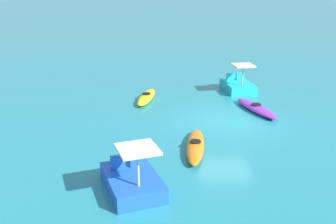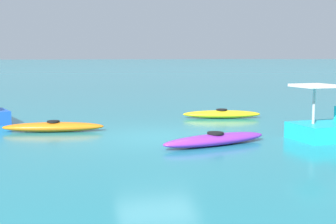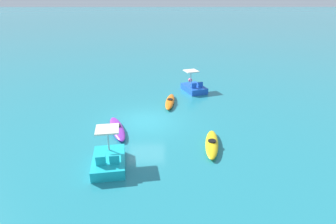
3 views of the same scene
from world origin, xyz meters
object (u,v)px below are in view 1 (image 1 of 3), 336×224
(pedal_boat_blue, at_px, (132,180))
(pedal_boat_cyan, at_px, (238,85))
(kayak_orange, at_px, (195,146))
(kayak_purple, at_px, (256,108))
(kayak_yellow, at_px, (146,97))

(pedal_boat_blue, bearing_deg, pedal_boat_cyan, 154.47)
(kayak_orange, height_order, pedal_boat_blue, pedal_boat_blue)
(kayak_purple, relative_size, pedal_boat_blue, 1.26)
(kayak_orange, xyz_separation_m, pedal_boat_blue, (2.94, -2.18, 0.17))
(kayak_orange, xyz_separation_m, pedal_boat_cyan, (-8.30, 3.19, 0.17))
(kayak_purple, height_order, pedal_boat_blue, pedal_boat_blue)
(pedal_boat_blue, relative_size, pedal_boat_cyan, 1.06)
(kayak_orange, distance_m, kayak_purple, 5.67)
(kayak_orange, relative_size, pedal_boat_cyan, 1.31)
(kayak_yellow, bearing_deg, pedal_boat_blue, -0.76)
(kayak_purple, xyz_separation_m, pedal_boat_blue, (7.50, -5.55, 0.17))
(kayak_yellow, xyz_separation_m, pedal_boat_blue, (9.52, -0.13, 0.17))
(kayak_yellow, height_order, pedal_boat_blue, pedal_boat_blue)
(kayak_purple, relative_size, pedal_boat_cyan, 1.34)
(kayak_orange, height_order, kayak_purple, same)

